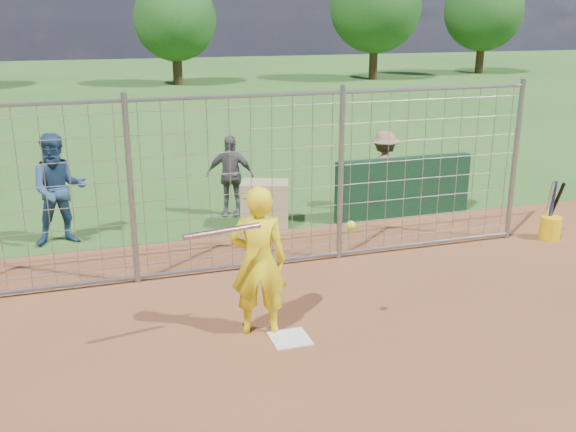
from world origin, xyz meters
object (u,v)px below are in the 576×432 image
object	(u,v)px
bystander_b	(230,176)
bystander_a	(59,190)
equipment_bin	(265,204)
bucket_with_bats	(550,225)
batter	(258,261)
bystander_c	(384,171)

from	to	relation	value
bystander_b	bystander_a	bearing A→B (deg)	-143.05
equipment_bin	bystander_b	bearing A→B (deg)	136.02
bucket_with_bats	batter	bearing A→B (deg)	-162.98
bystander_a	bucket_with_bats	bearing A→B (deg)	-19.68
bucket_with_bats	bystander_b	bearing A→B (deg)	148.23
bucket_with_bats	bystander_a	bearing A→B (deg)	163.69
bystander_a	bystander_b	bearing A→B (deg)	9.80
bystander_c	bucket_with_bats	distance (m)	3.07
batter	bystander_b	bearing A→B (deg)	-84.70
bystander_b	bystander_c	world-z (taller)	bystander_c
bystander_b	bucket_with_bats	world-z (taller)	bystander_b
bystander_a	equipment_bin	bearing A→B (deg)	-5.94
bystander_c	bystander_b	bearing A→B (deg)	-4.30
bystander_c	equipment_bin	world-z (taller)	bystander_c
bystander_b	bystander_c	bearing A→B (deg)	12.73
batter	bystander_c	xyz separation A→B (m)	(3.53, 4.03, -0.13)
bystander_c	bucket_with_bats	xyz separation A→B (m)	(1.89, -2.37, -0.51)
equipment_bin	bystander_c	bearing A→B (deg)	26.17
equipment_bin	bucket_with_bats	bearing A→B (deg)	-6.46
bystander_b	equipment_bin	world-z (taller)	bystander_b
bystander_a	bucket_with_bats	xyz separation A→B (m)	(7.63, -2.23, -0.65)
bystander_b	bucket_with_bats	xyz separation A→B (m)	(4.71, -2.91, -0.50)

